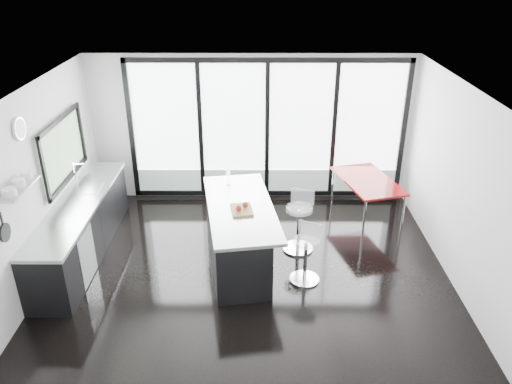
{
  "coord_description": "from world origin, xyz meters",
  "views": [
    {
      "loc": [
        0.13,
        -6.46,
        4.43
      ],
      "look_at": [
        0.1,
        0.3,
        1.15
      ],
      "focal_mm": 35.0,
      "sensor_mm": 36.0,
      "label": 1
    }
  ],
  "objects_px": {
    "red_table": "(366,199)",
    "bar_stool_near": "(305,260)",
    "island": "(236,233)",
    "bar_stool_far": "(299,229)"
  },
  "relations": [
    {
      "from": "island",
      "to": "bar_stool_far",
      "type": "xyz_separation_m",
      "value": [
        1.0,
        0.3,
        -0.09
      ]
    },
    {
      "from": "island",
      "to": "bar_stool_far",
      "type": "height_order",
      "value": "island"
    },
    {
      "from": "bar_stool_far",
      "to": "red_table",
      "type": "xyz_separation_m",
      "value": [
        1.29,
        1.06,
        -0.0
      ]
    },
    {
      "from": "island",
      "to": "bar_stool_near",
      "type": "bearing_deg",
      "value": -28.21
    },
    {
      "from": "island",
      "to": "bar_stool_near",
      "type": "height_order",
      "value": "island"
    },
    {
      "from": "red_table",
      "to": "bar_stool_near",
      "type": "bearing_deg",
      "value": -123.22
    },
    {
      "from": "bar_stool_near",
      "to": "bar_stool_far",
      "type": "distance_m",
      "value": 0.85
    },
    {
      "from": "island",
      "to": "bar_stool_far",
      "type": "bearing_deg",
      "value": 16.48
    },
    {
      "from": "island",
      "to": "bar_stool_far",
      "type": "relative_size",
      "value": 3.13
    },
    {
      "from": "bar_stool_far",
      "to": "red_table",
      "type": "relative_size",
      "value": 0.54
    }
  ]
}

